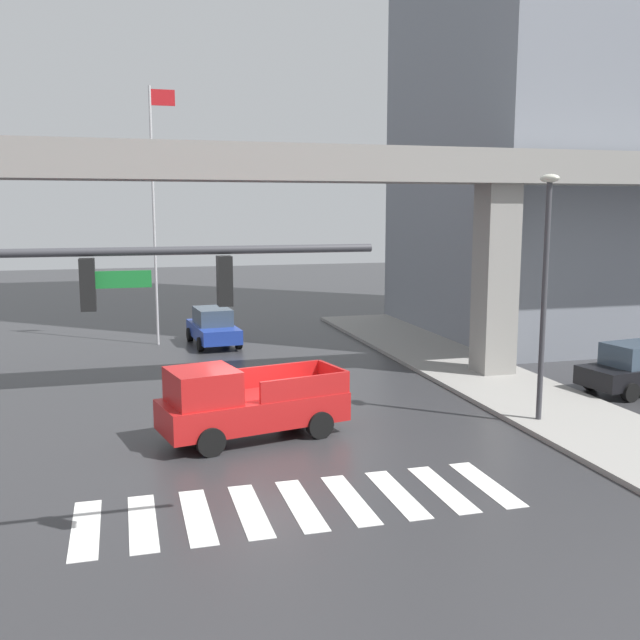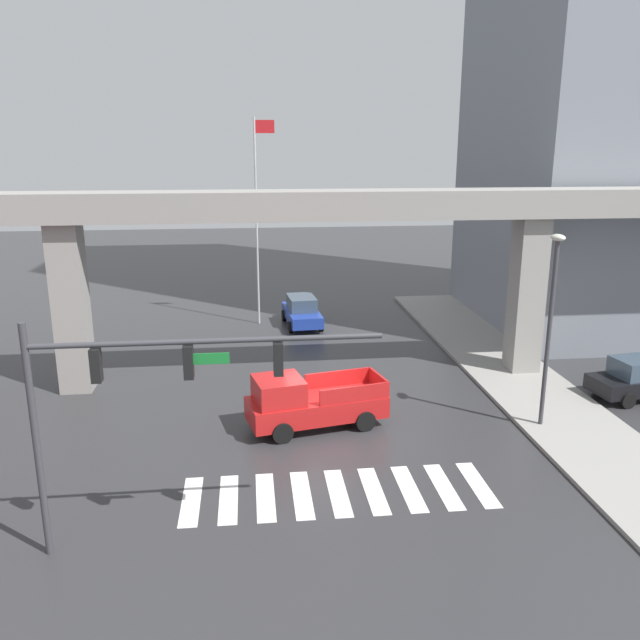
{
  "view_description": "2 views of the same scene",
  "coord_description": "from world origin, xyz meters",
  "px_view_note": "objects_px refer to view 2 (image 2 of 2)",
  "views": [
    {
      "loc": [
        -3.51,
        -19.18,
        6.29
      ],
      "look_at": [
        1.98,
        0.64,
        3.1
      ],
      "focal_mm": 40.45,
      "sensor_mm": 36.0,
      "label": 1
    },
    {
      "loc": [
        -2.51,
        -22.42,
        10.24
      ],
      "look_at": [
        0.36,
        3.13,
        3.25
      ],
      "focal_mm": 36.4,
      "sensor_mm": 36.0,
      "label": 2
    }
  ],
  "objects_px": {
    "pickup_truck": "(309,403)",
    "flagpole": "(258,210)",
    "traffic_signal_mast": "(142,384)",
    "street_lamp_near_corner": "(551,309)",
    "sedan_blue": "(302,311)"
  },
  "relations": [
    {
      "from": "flagpole",
      "to": "sedan_blue",
      "type": "bearing_deg",
      "value": -17.46
    },
    {
      "from": "pickup_truck",
      "to": "street_lamp_near_corner",
      "type": "height_order",
      "value": "street_lamp_near_corner"
    },
    {
      "from": "street_lamp_near_corner",
      "to": "traffic_signal_mast",
      "type": "bearing_deg",
      "value": -155.88
    },
    {
      "from": "pickup_truck",
      "to": "flagpole",
      "type": "relative_size",
      "value": 0.46
    },
    {
      "from": "sedan_blue",
      "to": "flagpole",
      "type": "relative_size",
      "value": 0.38
    },
    {
      "from": "sedan_blue",
      "to": "traffic_signal_mast",
      "type": "height_order",
      "value": "traffic_signal_mast"
    },
    {
      "from": "street_lamp_near_corner",
      "to": "sedan_blue",
      "type": "bearing_deg",
      "value": 116.98
    },
    {
      "from": "street_lamp_near_corner",
      "to": "flagpole",
      "type": "height_order",
      "value": "flagpole"
    },
    {
      "from": "sedan_blue",
      "to": "street_lamp_near_corner",
      "type": "distance_m",
      "value": 17.3
    },
    {
      "from": "traffic_signal_mast",
      "to": "flagpole",
      "type": "bearing_deg",
      "value": 81.4
    },
    {
      "from": "flagpole",
      "to": "traffic_signal_mast",
      "type": "bearing_deg",
      "value": -98.6
    },
    {
      "from": "pickup_truck",
      "to": "traffic_signal_mast",
      "type": "xyz_separation_m",
      "value": [
        -4.75,
        -6.92,
        3.56
      ]
    },
    {
      "from": "pickup_truck",
      "to": "flagpole",
      "type": "height_order",
      "value": "flagpole"
    },
    {
      "from": "pickup_truck",
      "to": "sedan_blue",
      "type": "distance_m",
      "value": 14.15
    },
    {
      "from": "pickup_truck",
      "to": "street_lamp_near_corner",
      "type": "distance_m",
      "value": 9.35
    }
  ]
}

